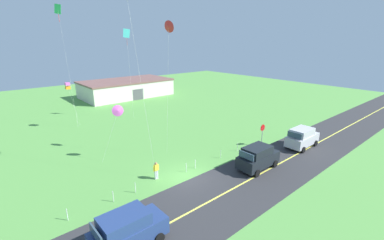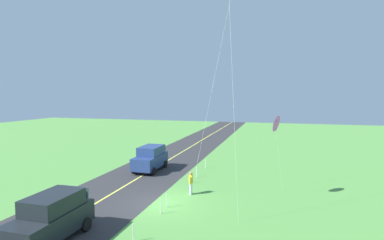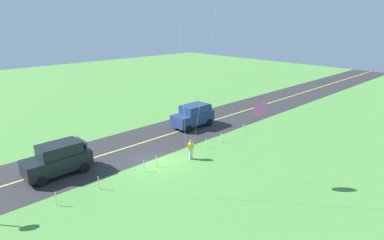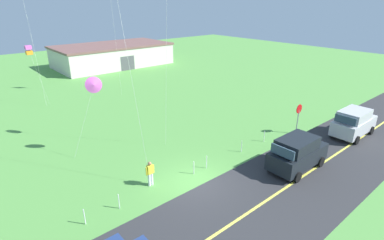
{
  "view_description": "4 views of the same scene",
  "coord_description": "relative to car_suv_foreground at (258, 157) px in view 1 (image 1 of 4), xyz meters",
  "views": [
    {
      "loc": [
        -13.15,
        -16.01,
        11.65
      ],
      "look_at": [
        1.18,
        0.64,
        4.91
      ],
      "focal_mm": 24.36,
      "sensor_mm": 36.0,
      "label": 1
    },
    {
      "loc": [
        17.71,
        7.19,
        7.0
      ],
      "look_at": [
        0.83,
        2.39,
        5.54
      ],
      "focal_mm": 28.2,
      "sensor_mm": 36.0,
      "label": 2
    },
    {
      "loc": [
        12.99,
        17.55,
        10.3
      ],
      "look_at": [
        -0.85,
        3.03,
        3.87
      ],
      "focal_mm": 29.18,
      "sensor_mm": 36.0,
      "label": 3
    },
    {
      "loc": [
        -10.17,
        -11.67,
        10.34
      ],
      "look_at": [
        0.7,
        1.09,
        3.56
      ],
      "focal_mm": 27.8,
      "sensor_mm": 36.0,
      "label": 4
    }
  ],
  "objects": [
    {
      "name": "road_centre_stripe",
      "position": [
        -6.1,
        -0.88,
        -1.15
      ],
      "size": [
        120.0,
        0.16,
        0.0
      ],
      "primitive_type": "cube",
      "color": "#E5E04C",
      "rests_on": "asphalt_road"
    },
    {
      "name": "fence_post_4",
      "position": [
        -4.47,
        3.82,
        -0.7
      ],
      "size": [
        0.05,
        0.05,
        0.9
      ],
      "primitive_type": "cylinder",
      "color": "silver",
      "rests_on": "ground"
    },
    {
      "name": "kite_yellow_high",
      "position": [
        -8.86,
        10.2,
        3.98
      ],
      "size": [
        2.38,
        1.03,
        5.7
      ],
      "color": "silver",
      "rests_on": "ground"
    },
    {
      "name": "fence_post_6",
      "position": [
        1.72,
        3.82,
        -0.7
      ],
      "size": [
        0.05,
        0.05,
        0.9
      ],
      "primitive_type": "cylinder",
      "color": "silver",
      "rests_on": "ground"
    },
    {
      "name": "person_adult_near",
      "position": [
        -8.35,
        4.56,
        -0.29
      ],
      "size": [
        0.58,
        0.22,
        1.6
      ],
      "rotation": [
        0.0,
        0.0,
        6.11
      ],
      "color": "silver",
      "rests_on": "ground"
    },
    {
      "name": "stop_sign",
      "position": [
        5.0,
        3.02,
        0.65
      ],
      "size": [
        0.76,
        0.08,
        2.56
      ],
      "color": "gray",
      "rests_on": "ground"
    },
    {
      "name": "warehouse_distant",
      "position": [
        6.39,
        38.7,
        0.6
      ],
      "size": [
        18.36,
        10.2,
        3.5
      ],
      "color": "beige",
      "rests_on": "ground"
    },
    {
      "name": "kite_pink_drift",
      "position": [
        -9.42,
        23.78,
        4.72
      ],
      "size": [
        1.4,
        0.98,
        6.31
      ],
      "color": "silver",
      "rests_on": "ground"
    },
    {
      "name": "kite_blue_mid",
      "position": [
        -4.35,
        7.73,
        11.62
      ],
      "size": [
        0.65,
        1.25,
        13.39
      ],
      "color": "silver",
      "rests_on": "ground"
    },
    {
      "name": "fence_post_1",
      "position": [
        -12.68,
        3.82,
        -0.7
      ],
      "size": [
        0.05,
        0.05,
        0.9
      ],
      "primitive_type": "cylinder",
      "color": "silver",
      "rests_on": "ground"
    },
    {
      "name": "car_suv_foreground",
      "position": [
        0.0,
        0.0,
        0.0
      ],
      "size": [
        4.4,
        2.12,
        2.24
      ],
      "color": "black",
      "rests_on": "ground"
    },
    {
      "name": "kite_orange_near",
      "position": [
        -0.86,
        22.8,
        11.16
      ],
      "size": [
        0.96,
        0.56,
        13.25
      ],
      "color": "silver",
      "rests_on": "ground"
    },
    {
      "name": "fence_post_5",
      "position": [
        -0.97,
        3.82,
        -0.7
      ],
      "size": [
        0.05,
        0.05,
        0.9
      ],
      "primitive_type": "cylinder",
      "color": "silver",
      "rests_on": "ground"
    },
    {
      "name": "asphalt_road",
      "position": [
        -6.1,
        -0.88,
        -1.15
      ],
      "size": [
        120.0,
        7.0,
        0.0
      ],
      "primitive_type": "cube",
      "color": "#2D2D30",
      "rests_on": "ground"
    },
    {
      "name": "car_parked_east_near",
      "position": [
        8.1,
        -0.15,
        0.0
      ],
      "size": [
        4.4,
        2.12,
        2.24
      ],
      "color": "#B7B7BC",
      "rests_on": "ground"
    },
    {
      "name": "fence_post_0",
      "position": [
        -15.93,
        3.82,
        -0.7
      ],
      "size": [
        0.05,
        0.05,
        0.9
      ],
      "primitive_type": "cylinder",
      "color": "silver",
      "rests_on": "ground"
    },
    {
      "name": "fence_post_2",
      "position": [
        -10.82,
        3.82,
        -0.7
      ],
      "size": [
        0.05,
        0.05,
        0.9
      ],
      "primitive_type": "cylinder",
      "color": "silver",
      "rests_on": "ground"
    },
    {
      "name": "kite_green_far",
      "position": [
        -8.55,
        26.58,
        14.02
      ],
      "size": [
        0.74,
        3.1,
        16.26
      ],
      "color": "silver",
      "rests_on": "ground"
    },
    {
      "name": "car_parked_west_near",
      "position": [
        -13.91,
        -0.97,
        0.0
      ],
      "size": [
        4.4,
        2.12,
        2.24
      ],
      "color": "navy",
      "rests_on": "ground"
    },
    {
      "name": "fence_post_3",
      "position": [
        -5.57,
        3.82,
        -0.7
      ],
      "size": [
        0.05,
        0.05,
        0.9
      ],
      "primitive_type": "cylinder",
      "color": "silver",
      "rests_on": "ground"
    },
    {
      "name": "ground_plane",
      "position": [
        -6.1,
        3.12,
        -1.2
      ],
      "size": [
        120.0,
        120.0,
        0.1
      ],
      "primitive_type": "cube",
      "color": "#549342"
    }
  ]
}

